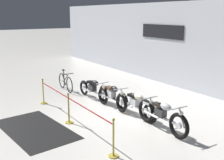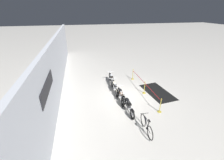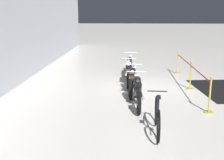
{
  "view_description": "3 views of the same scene",
  "coord_description": "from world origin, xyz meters",
  "px_view_note": "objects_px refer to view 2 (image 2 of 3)",
  "views": [
    {
      "loc": [
        8.3,
        -5.19,
        3.61
      ],
      "look_at": [
        -1.31,
        1.03,
        0.9
      ],
      "focal_mm": 45.0,
      "sensor_mm": 36.0,
      "label": 1
    },
    {
      "loc": [
        -9.71,
        3.28,
        6.19
      ],
      "look_at": [
        1.2,
        0.84,
        0.87
      ],
      "focal_mm": 24.0,
      "sensor_mm": 36.0,
      "label": 2
    },
    {
      "loc": [
        -10.21,
        0.78,
        2.8
      ],
      "look_at": [
        -0.86,
        1.3,
        0.52
      ],
      "focal_mm": 45.0,
      "sensor_mm": 36.0,
      "label": 3
    }
  ],
  "objects_px": {
    "bicycle": "(146,126)",
    "stanchion_far_left": "(150,92)",
    "motorcycle_black_0": "(128,105)",
    "motorcycle_cream_2": "(115,87)",
    "stanchion_mid_right": "(133,76)",
    "floor_banner": "(157,92)",
    "motorcycle_black_1": "(121,95)",
    "motorcycle_silver_3": "(112,79)",
    "stanchion_mid_left": "(144,89)"
  },
  "relations": [
    {
      "from": "motorcycle_black_0",
      "to": "motorcycle_silver_3",
      "type": "distance_m",
      "value": 4.07
    },
    {
      "from": "motorcycle_black_0",
      "to": "motorcycle_black_1",
      "type": "height_order",
      "value": "motorcycle_black_1"
    },
    {
      "from": "bicycle",
      "to": "stanchion_far_left",
      "type": "bearing_deg",
      "value": -28.62
    },
    {
      "from": "motorcycle_cream_2",
      "to": "stanchion_far_left",
      "type": "relative_size",
      "value": 0.43
    },
    {
      "from": "stanchion_mid_right",
      "to": "floor_banner",
      "type": "xyz_separation_m",
      "value": [
        -2.83,
        -1.15,
        -0.35
      ]
    },
    {
      "from": "motorcycle_black_0",
      "to": "bicycle",
      "type": "xyz_separation_m",
      "value": [
        -2.02,
        -0.4,
        -0.06
      ]
    },
    {
      "from": "motorcycle_cream_2",
      "to": "motorcycle_silver_3",
      "type": "relative_size",
      "value": 0.98
    },
    {
      "from": "motorcycle_black_1",
      "to": "stanchion_far_left",
      "type": "distance_m",
      "value": 2.19
    },
    {
      "from": "stanchion_mid_right",
      "to": "motorcycle_cream_2",
      "type": "bearing_deg",
      "value": 131.83
    },
    {
      "from": "stanchion_far_left",
      "to": "floor_banner",
      "type": "xyz_separation_m",
      "value": [
        0.92,
        -1.15,
        -0.65
      ]
    },
    {
      "from": "bicycle",
      "to": "stanchion_far_left",
      "type": "height_order",
      "value": "stanchion_far_left"
    },
    {
      "from": "motorcycle_cream_2",
      "to": "floor_banner",
      "type": "xyz_separation_m",
      "value": [
        -0.78,
        -3.44,
        -0.45
      ]
    },
    {
      "from": "motorcycle_silver_3",
      "to": "bicycle",
      "type": "relative_size",
      "value": 1.33
    },
    {
      "from": "motorcycle_black_0",
      "to": "stanchion_mid_left",
      "type": "relative_size",
      "value": 2.18
    },
    {
      "from": "stanchion_mid_right",
      "to": "motorcycle_silver_3",
      "type": "bearing_deg",
      "value": 105.63
    },
    {
      "from": "motorcycle_black_1",
      "to": "motorcycle_silver_3",
      "type": "height_order",
      "value": "motorcycle_silver_3"
    },
    {
      "from": "stanchion_mid_left",
      "to": "floor_banner",
      "type": "height_order",
      "value": "stanchion_mid_left"
    },
    {
      "from": "stanchion_mid_left",
      "to": "bicycle",
      "type": "bearing_deg",
      "value": 157.81
    },
    {
      "from": "bicycle",
      "to": "motorcycle_black_1",
      "type": "bearing_deg",
      "value": 9.22
    },
    {
      "from": "motorcycle_silver_3",
      "to": "stanchion_far_left",
      "type": "height_order",
      "value": "stanchion_far_left"
    },
    {
      "from": "motorcycle_black_1",
      "to": "motorcycle_cream_2",
      "type": "relative_size",
      "value": 0.94
    },
    {
      "from": "bicycle",
      "to": "floor_banner",
      "type": "relative_size",
      "value": 0.56
    },
    {
      "from": "motorcycle_black_0",
      "to": "motorcycle_silver_3",
      "type": "height_order",
      "value": "motorcycle_silver_3"
    },
    {
      "from": "motorcycle_black_1",
      "to": "motorcycle_silver_3",
      "type": "bearing_deg",
      "value": 1.63
    },
    {
      "from": "motorcycle_silver_3",
      "to": "stanchion_mid_left",
      "type": "distance_m",
      "value": 3.08
    },
    {
      "from": "stanchion_far_left",
      "to": "motorcycle_cream_2",
      "type": "bearing_deg",
      "value": 53.41
    },
    {
      "from": "motorcycle_black_1",
      "to": "stanchion_mid_left",
      "type": "relative_size",
      "value": 2.06
    },
    {
      "from": "stanchion_mid_right",
      "to": "floor_banner",
      "type": "distance_m",
      "value": 3.08
    },
    {
      "from": "stanchion_far_left",
      "to": "motorcycle_black_0",
      "type": "bearing_deg",
      "value": 114.99
    },
    {
      "from": "bicycle",
      "to": "motorcycle_silver_3",
      "type": "bearing_deg",
      "value": 5.79
    },
    {
      "from": "stanchion_far_left",
      "to": "stanchion_mid_right",
      "type": "xyz_separation_m",
      "value": [
        3.75,
        0.0,
        -0.3
      ]
    },
    {
      "from": "stanchion_mid_left",
      "to": "floor_banner",
      "type": "bearing_deg",
      "value": -93.91
    },
    {
      "from": "bicycle",
      "to": "stanchion_far_left",
      "type": "relative_size",
      "value": 0.33
    },
    {
      "from": "stanchion_far_left",
      "to": "stanchion_mid_left",
      "type": "bearing_deg",
      "value": 0.0
    },
    {
      "from": "bicycle",
      "to": "stanchion_mid_right",
      "type": "distance_m",
      "value": 6.89
    },
    {
      "from": "motorcycle_black_1",
      "to": "motorcycle_silver_3",
      "type": "xyz_separation_m",
      "value": [
        2.77,
        0.08,
        0.03
      ]
    },
    {
      "from": "stanchion_mid_right",
      "to": "bicycle",
      "type": "bearing_deg",
      "value": 166.48
    },
    {
      "from": "bicycle",
      "to": "motorcycle_cream_2",
      "type": "bearing_deg",
      "value": 8.3
    },
    {
      "from": "motorcycle_black_1",
      "to": "motorcycle_cream_2",
      "type": "distance_m",
      "value": 1.35
    },
    {
      "from": "motorcycle_black_0",
      "to": "motorcycle_cream_2",
      "type": "relative_size",
      "value": 1.0
    },
    {
      "from": "motorcycle_black_0",
      "to": "stanchion_mid_left",
      "type": "xyz_separation_m",
      "value": [
        1.93,
        -2.01,
        -0.1
      ]
    },
    {
      "from": "motorcycle_black_0",
      "to": "stanchion_mid_left",
      "type": "bearing_deg",
      "value": -46.12
    },
    {
      "from": "motorcycle_black_0",
      "to": "bicycle",
      "type": "bearing_deg",
      "value": -168.8
    },
    {
      "from": "motorcycle_cream_2",
      "to": "stanchion_mid_left",
      "type": "xyz_separation_m",
      "value": [
        -0.7,
        -2.29,
        -0.1
      ]
    },
    {
      "from": "motorcycle_black_0",
      "to": "stanchion_mid_right",
      "type": "bearing_deg",
      "value": -23.22
    },
    {
      "from": "motorcycle_cream_2",
      "to": "stanchion_far_left",
      "type": "height_order",
      "value": "stanchion_far_left"
    },
    {
      "from": "motorcycle_black_0",
      "to": "stanchion_far_left",
      "type": "bearing_deg",
      "value": -65.01
    },
    {
      "from": "stanchion_mid_left",
      "to": "floor_banner",
      "type": "distance_m",
      "value": 1.2
    },
    {
      "from": "motorcycle_cream_2",
      "to": "stanchion_mid_right",
      "type": "distance_m",
      "value": 3.07
    },
    {
      "from": "motorcycle_cream_2",
      "to": "floor_banner",
      "type": "height_order",
      "value": "motorcycle_cream_2"
    }
  ]
}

